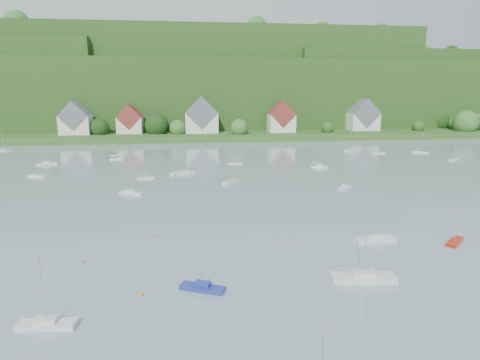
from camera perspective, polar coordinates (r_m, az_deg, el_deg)
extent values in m
cube|color=#2F541F|center=(210.75, -6.99, 6.79)|extent=(600.00, 60.00, 3.00)
cube|color=#153912|center=(284.62, -7.08, 12.08)|extent=(620.00, 160.00, 40.00)
cube|color=#153912|center=(279.79, -5.02, 13.75)|extent=(240.00, 130.00, 60.00)
cube|color=#153912|center=(308.76, 24.80, 11.44)|extent=(200.00, 110.00, 48.00)
sphere|color=#275A21|center=(236.79, 29.97, 7.23)|extent=(12.88, 12.88, 12.88)
sphere|color=black|center=(250.07, 27.16, 7.56)|extent=(10.46, 10.46, 10.46)
sphere|color=#1C5218|center=(228.00, 24.52, 7.10)|extent=(6.45, 6.45, 6.45)
sphere|color=black|center=(254.13, 30.04, 7.33)|extent=(10.68, 10.68, 10.68)
sphere|color=#275A21|center=(194.45, -9.05, 7.46)|extent=(8.19, 8.19, 8.19)
sphere|color=#275A21|center=(252.40, 30.89, 7.19)|extent=(10.50, 10.50, 10.50)
sphere|color=black|center=(246.93, 31.49, 6.85)|extent=(8.05, 8.05, 8.05)
sphere|color=#275A21|center=(203.51, -21.92, 6.77)|extent=(6.49, 6.49, 6.49)
sphere|color=#275A21|center=(207.51, 6.14, 8.23)|extent=(12.16, 12.16, 12.16)
sphere|color=#275A21|center=(191.63, -0.09, 7.59)|extent=(8.73, 8.73, 8.73)
sphere|color=black|center=(201.27, -19.72, 7.15)|extent=(9.32, 9.32, 9.32)
sphere|color=#1C5218|center=(203.51, 12.60, 7.36)|extent=(6.24, 6.24, 6.24)
sphere|color=black|center=(223.23, 16.81, 7.75)|extent=(8.16, 8.16, 8.16)
sphere|color=#275A21|center=(248.58, 28.90, 7.17)|extent=(8.09, 8.09, 8.09)
sphere|color=black|center=(197.47, -12.02, 7.77)|extent=(11.92, 11.92, 11.92)
sphere|color=#1C5218|center=(287.13, -25.18, 17.37)|extent=(10.29, 10.29, 10.29)
sphere|color=black|center=(271.39, -22.58, 17.81)|extent=(7.18, 7.18, 7.18)
sphere|color=#1C5218|center=(269.95, 1.65, 20.69)|extent=(12.83, 12.83, 12.83)
sphere|color=#275A21|center=(257.59, -16.87, 20.38)|extent=(8.18, 8.18, 8.18)
sphere|color=#1C5218|center=(291.58, -7.07, 20.02)|extent=(12.73, 12.73, 12.73)
sphere|color=#1C5218|center=(269.68, 11.90, 20.40)|extent=(11.50, 11.50, 11.50)
sphere|color=#1C5218|center=(293.07, 5.42, 20.09)|extent=(14.65, 14.65, 14.65)
sphere|color=#275A21|center=(246.66, 2.45, 21.40)|extent=(11.95, 11.95, 11.95)
sphere|color=#1C5218|center=(277.42, 19.83, 19.66)|extent=(9.76, 9.76, 9.76)
sphere|color=#275A21|center=(290.14, -17.22, 19.41)|extent=(7.07, 7.07, 7.07)
sphere|color=black|center=(255.49, -8.19, 20.84)|extent=(8.21, 8.21, 8.21)
sphere|color=#275A21|center=(280.12, -12.30, 20.11)|extent=(12.24, 12.24, 12.24)
sphere|color=#275A21|center=(279.31, 18.44, 19.68)|extent=(9.00, 9.00, 9.00)
sphere|color=#275A21|center=(266.31, -29.69, 19.24)|extent=(13.65, 13.65, 13.65)
sphere|color=#1C5218|center=(287.95, 14.53, 19.65)|extent=(8.03, 8.03, 8.03)
sphere|color=#275A21|center=(321.33, 27.57, 15.79)|extent=(9.52, 9.52, 9.52)
sphere|color=#275A21|center=(286.98, 14.27, 17.52)|extent=(14.97, 14.97, 14.97)
sphere|color=black|center=(288.73, 28.40, 16.13)|extent=(7.52, 7.52, 7.52)
sphere|color=#1C5218|center=(277.65, 10.03, 17.69)|extent=(9.78, 9.78, 9.78)
sphere|color=#1C5218|center=(290.83, 18.23, 17.11)|extent=(12.02, 12.02, 12.02)
sphere|color=black|center=(282.32, 23.38, 16.85)|extent=(11.57, 11.57, 11.57)
sphere|color=#1C5218|center=(263.38, 21.82, 17.38)|extent=(12.65, 12.65, 12.65)
sphere|color=#275A21|center=(278.03, 25.07, 16.66)|extent=(8.28, 8.28, 8.28)
sphere|color=black|center=(321.70, 25.61, 15.91)|extent=(7.47, 7.47, 7.47)
sphere|color=#275A21|center=(276.04, 14.84, 17.49)|extent=(9.48, 9.48, 9.48)
sphere|color=black|center=(338.73, 28.06, 14.46)|extent=(8.43, 8.43, 8.43)
sphere|color=#1C5218|center=(275.42, -15.91, 16.28)|extent=(12.01, 12.01, 12.01)
sphere|color=black|center=(312.80, 29.74, 14.71)|extent=(13.54, 13.54, 13.54)
sphere|color=black|center=(287.86, 18.16, 16.08)|extent=(15.08, 15.08, 15.08)
sphere|color=#275A21|center=(298.35, 15.01, 16.17)|extent=(15.99, 15.99, 15.99)
sphere|color=black|center=(282.51, -7.99, 16.66)|extent=(15.72, 15.72, 15.72)
sphere|color=#275A21|center=(380.08, 29.15, 14.17)|extent=(14.17, 14.17, 14.17)
sphere|color=#1C5218|center=(278.31, -4.87, 16.61)|extent=(10.54, 10.54, 10.54)
cube|color=beige|center=(205.01, -22.74, 7.42)|extent=(14.00, 10.00, 9.00)
cube|color=#5C5D64|center=(204.71, -22.85, 8.67)|extent=(14.00, 10.40, 14.00)
cube|color=beige|center=(201.66, -15.67, 7.71)|extent=(12.00, 9.00, 8.00)
cube|color=maroon|center=(201.37, -15.74, 8.85)|extent=(12.00, 9.36, 12.00)
cube|color=beige|center=(198.25, -5.59, 8.33)|extent=(16.00, 11.00, 10.00)
cube|color=#5C5D64|center=(197.92, -5.62, 9.78)|extent=(16.00, 11.44, 16.00)
cube|color=beige|center=(201.15, 6.01, 8.25)|extent=(13.00, 10.00, 9.00)
cube|color=maroon|center=(200.84, 6.04, 9.53)|extent=(13.00, 10.40, 13.00)
cube|color=beige|center=(219.18, 17.45, 8.11)|extent=(15.00, 10.00, 9.00)
cube|color=#5C5D64|center=(218.89, 17.53, 9.28)|extent=(15.00, 10.40, 15.00)
cube|color=silver|center=(46.66, -26.25, -18.35)|extent=(5.95, 2.18, 0.58)
cube|color=silver|center=(46.40, -26.32, -17.78)|extent=(2.14, 1.33, 0.50)
cylinder|color=silver|center=(44.84, -26.76, -14.01)|extent=(0.10, 0.10, 7.28)
cylinder|color=silver|center=(46.45, -27.43, -16.94)|extent=(3.20, 0.38, 0.08)
cube|color=navy|center=(49.10, -5.48, -15.37)|extent=(5.65, 3.57, 0.55)
cube|color=navy|center=(48.86, -5.49, -14.83)|extent=(2.19, 1.74, 0.50)
cylinder|color=silver|center=(47.46, -5.58, -11.43)|extent=(0.10, 0.10, 6.86)
cylinder|color=silver|center=(48.84, -6.43, -14.00)|extent=(2.81, 1.26, 0.08)
cube|color=silver|center=(66.56, 19.07, -8.21)|extent=(6.83, 2.53, 0.67)
cube|color=silver|center=(66.36, 19.11, -7.73)|extent=(2.46, 1.54, 0.50)
cylinder|color=silver|center=(65.13, 19.36, -4.49)|extent=(0.10, 0.10, 8.35)
cylinder|color=silver|center=(65.64, 18.40, -7.30)|extent=(3.66, 0.45, 0.08)
cube|color=silver|center=(53.26, 17.48, -13.43)|extent=(8.18, 3.16, 0.80)
cube|color=silver|center=(52.98, 17.53, -12.80)|extent=(2.96, 1.88, 0.50)
cylinder|color=silver|center=(51.16, 17.89, -8.01)|extent=(0.10, 0.10, 9.96)
cylinder|color=silver|center=(52.37, 16.30, -12.24)|extent=(4.36, 0.60, 0.08)
cube|color=#A51E09|center=(71.04, 28.77, -7.86)|extent=(4.77, 4.41, 0.51)
cylinder|color=silver|center=(70.00, 29.08, -5.22)|extent=(0.10, 0.10, 6.35)
cylinder|color=silver|center=(69.97, 28.72, -7.15)|extent=(2.16, 1.89, 0.08)
sphere|color=#D4650D|center=(49.25, -14.06, -16.00)|extent=(0.42, 0.42, 0.42)
sphere|color=#D4650D|center=(61.53, 6.97, -9.64)|extent=(0.40, 0.40, 0.40)
sphere|color=#D4650D|center=(66.65, -12.06, -8.04)|extent=(0.40, 0.40, 0.40)
sphere|color=#D4650D|center=(60.19, -21.80, -11.05)|extent=(0.39, 0.39, 0.39)
cube|color=silver|center=(101.97, -1.36, -0.27)|extent=(4.97, 5.69, 0.59)
cylinder|color=silver|center=(101.13, -1.37, 1.94)|extent=(0.10, 0.10, 7.42)
cylinder|color=silver|center=(100.97, -1.63, 0.30)|extent=(2.08, 2.62, 0.08)
cube|color=silver|center=(141.85, -26.32, 2.14)|extent=(6.70, 3.28, 0.65)
cube|color=silver|center=(141.76, -26.34, 2.37)|extent=(2.49, 1.76, 0.50)
cylinder|color=silver|center=(141.21, -26.49, 3.87)|extent=(0.10, 0.10, 8.06)
cylinder|color=silver|center=(141.77, -26.75, 2.59)|extent=(3.47, 0.92, 0.08)
cube|color=silver|center=(161.85, 15.70, 4.16)|extent=(5.99, 4.95, 0.61)
cylinder|color=silver|center=(161.31, 15.79, 5.62)|extent=(0.10, 0.10, 7.67)
cylinder|color=silver|center=(160.91, 15.55, 4.56)|extent=(2.80, 2.02, 0.08)
cube|color=silver|center=(99.81, 15.05, -1.04)|extent=(4.47, 3.98, 0.47)
cube|color=silver|center=(99.70, 15.07, -0.77)|extent=(1.85, 1.75, 0.50)
cylinder|color=silver|center=(99.12, 15.16, 0.74)|extent=(0.10, 0.10, 5.86)
cylinder|color=silver|center=(98.95, 14.89, -0.47)|extent=(2.05, 1.69, 0.08)
cube|color=silver|center=(109.70, -13.51, 0.28)|extent=(4.78, 1.93, 0.46)
cylinder|color=silver|center=(109.08, -13.60, 1.89)|extent=(0.10, 0.10, 5.81)
cylinder|color=silver|center=(109.46, -13.91, 0.84)|extent=(2.54, 0.43, 0.08)
cube|color=silver|center=(115.01, -9.11, 1.08)|extent=(4.17, 5.61, 0.56)
cylinder|color=silver|center=(114.31, -9.17, 2.93)|extent=(0.10, 0.10, 6.98)
cylinder|color=silver|center=(114.09, -9.35, 1.58)|extent=(1.62, 2.69, 0.08)
cube|color=silver|center=(114.07, -7.89, 1.01)|extent=(5.30, 3.18, 0.51)
cube|color=silver|center=(113.97, -7.90, 1.26)|extent=(2.03, 1.58, 0.50)
cylinder|color=silver|center=(113.42, -7.95, 2.72)|extent=(0.10, 0.10, 6.41)
cylinder|color=silver|center=(113.59, -8.28, 1.54)|extent=(2.66, 1.09, 0.08)
cube|color=silver|center=(122.46, -27.31, 0.52)|extent=(6.18, 4.45, 0.61)
cylinder|color=silver|center=(121.75, -27.51, 2.41)|extent=(0.10, 0.10, 7.64)
cylinder|color=silver|center=(122.93, -27.65, 1.10)|extent=(2.99, 1.69, 0.08)
cube|color=silver|center=(94.24, -15.52, -1.84)|extent=(6.02, 3.83, 0.59)
cube|color=silver|center=(94.11, -15.54, -1.52)|extent=(2.34, 1.87, 0.50)
cylinder|color=silver|center=(93.35, -15.66, 0.50)|extent=(0.10, 0.10, 7.32)
cylinder|color=silver|center=(94.42, -16.01, -1.10)|extent=(2.99, 1.35, 0.08)
cube|color=silver|center=(158.36, 19.46, 3.72)|extent=(5.91, 2.85, 0.57)
cylinder|color=silver|center=(157.84, 19.56, 5.09)|extent=(0.10, 0.10, 7.12)
cylinder|color=silver|center=(157.65, 19.25, 4.13)|extent=(3.07, 0.79, 0.08)
cube|color=silver|center=(166.84, 24.75, 3.71)|extent=(5.49, 5.41, 0.60)
cylinder|color=silver|center=(166.33, 24.88, 5.09)|extent=(0.10, 0.10, 7.52)
cylinder|color=silver|center=(166.88, 24.48, 4.15)|extent=(2.43, 2.37, 0.08)
cube|color=silver|center=(124.90, 11.47, 1.90)|extent=(5.37, 2.50, 0.52)
cube|color=silver|center=(124.81, 11.48, 2.13)|extent=(1.99, 1.37, 0.50)
cylinder|color=silver|center=(124.30, 11.54, 3.49)|extent=(0.10, 0.10, 6.48)
cylinder|color=silver|center=(124.61, 11.14, 2.44)|extent=(2.81, 0.67, 0.08)
cube|color=silver|center=(182.52, -31.10, 3.73)|extent=(5.95, 5.46, 0.63)
cylinder|color=silver|center=(182.03, -31.25, 5.06)|extent=(0.10, 0.10, 7.90)
cylinder|color=silver|center=(183.22, -31.27, 4.13)|extent=(2.69, 2.32, 0.08)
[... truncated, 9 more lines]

